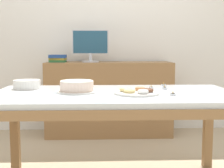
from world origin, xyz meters
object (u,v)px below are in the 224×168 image
(plate_stack, at_px, (27,84))
(tealight_centre, at_px, (165,88))
(tealight_near_front, at_px, (173,94))
(computer_monitor, at_px, (90,46))
(book_stack, at_px, (58,58))
(pastry_platter, at_px, (137,92))
(cake_chocolate_round, at_px, (77,87))
(tealight_near_cakes, at_px, (163,85))
(tealight_right_edge, at_px, (151,88))

(plate_stack, relative_size, tealight_centre, 5.25)
(plate_stack, relative_size, tealight_near_front, 5.25)
(plate_stack, bearing_deg, tealight_near_front, -20.14)
(computer_monitor, relative_size, book_stack, 2.13)
(tealight_near_front, bearing_deg, pastry_platter, 159.81)
(cake_chocolate_round, distance_m, plate_stack, 0.46)
(book_stack, distance_m, tealight_centre, 1.66)
(tealight_centre, bearing_deg, tealight_near_front, -91.86)
(book_stack, xyz_separation_m, tealight_centre, (0.99, -1.32, -0.18))
(tealight_centre, distance_m, tealight_near_front, 0.32)
(cake_chocolate_round, xyz_separation_m, tealight_near_front, (0.66, -0.18, -0.03))
(computer_monitor, distance_m, cake_chocolate_round, 1.49)
(pastry_platter, bearing_deg, computer_monitor, 103.26)
(cake_chocolate_round, relative_size, pastry_platter, 0.91)
(pastry_platter, relative_size, tealight_near_front, 7.91)
(pastry_platter, height_order, tealight_near_cakes, pastry_platter)
(computer_monitor, distance_m, book_stack, 0.41)
(plate_stack, xyz_separation_m, tealight_near_front, (1.06, -0.39, -0.02))
(tealight_right_edge, bearing_deg, book_stack, 124.71)
(tealight_near_front, bearing_deg, plate_stack, 159.86)
(book_stack, distance_m, plate_stack, 1.26)
(pastry_platter, xyz_separation_m, tealight_right_edge, (0.14, 0.26, -0.00))
(tealight_centre, bearing_deg, tealight_near_cakes, 80.75)
(cake_chocolate_round, relative_size, tealight_near_cakes, 7.19)
(plate_stack, distance_m, tealight_right_edge, 0.97)
(tealight_near_cakes, bearing_deg, tealight_near_front, -94.69)
(cake_chocolate_round, distance_m, tealight_right_edge, 0.59)
(book_stack, distance_m, pastry_platter, 1.73)
(computer_monitor, xyz_separation_m, book_stack, (-0.38, 0.00, -0.14))
(pastry_platter, distance_m, plate_stack, 0.88)
(cake_chocolate_round, bearing_deg, tealight_right_edge, 16.46)
(computer_monitor, xyz_separation_m, tealight_right_edge, (0.51, -1.29, -0.33))
(plate_stack, bearing_deg, tealight_near_cakes, 6.56)
(tealight_near_front, bearing_deg, tealight_centre, 88.14)
(book_stack, bearing_deg, pastry_platter, -64.21)
(tealight_near_cakes, height_order, tealight_right_edge, same)
(tealight_near_cakes, bearing_deg, book_stack, 132.48)
(computer_monitor, relative_size, tealight_near_cakes, 10.60)
(tealight_near_cakes, distance_m, tealight_right_edge, 0.21)
(book_stack, bearing_deg, computer_monitor, -0.21)
(cake_chocolate_round, height_order, pastry_platter, cake_chocolate_round)
(book_stack, xyz_separation_m, tealight_right_edge, (0.89, -1.29, -0.18))
(pastry_platter, distance_m, tealight_near_front, 0.25)
(tealight_near_cakes, height_order, tealight_near_front, same)
(tealight_right_edge, bearing_deg, tealight_centre, -15.32)
(pastry_platter, distance_m, tealight_near_cakes, 0.51)
(tealight_centre, bearing_deg, book_stack, 127.04)
(book_stack, distance_m, cake_chocolate_round, 1.50)
(tealight_near_front, bearing_deg, tealight_near_cakes, 85.31)
(tealight_near_cakes, bearing_deg, computer_monitor, 119.83)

